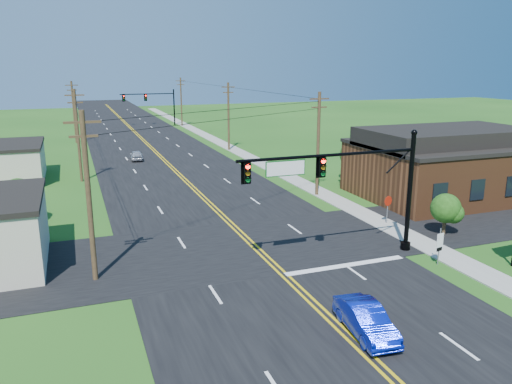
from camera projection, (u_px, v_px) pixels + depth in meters
name	position (u px, v px, depth m)	size (l,w,h in m)	color
ground	(347.00, 340.00, 20.75)	(260.00, 260.00, 0.00)	#1C4A15
road_main	(154.00, 152.00, 66.20)	(16.00, 220.00, 0.04)	black
road_cross	(250.00, 246.00, 31.66)	(70.00, 10.00, 0.04)	black
sidewalk	(254.00, 160.00, 60.64)	(2.00, 160.00, 0.08)	gray
signal_mast_main	(346.00, 181.00, 28.32)	(11.30, 0.60, 7.48)	black
signal_mast_far	(151.00, 102.00, 93.86)	(10.98, 0.60, 7.48)	black
brick_building	(444.00, 170.00, 43.27)	(14.20, 11.20, 4.70)	brown
utility_pole_left_a	(88.00, 194.00, 25.49)	(1.80, 0.28, 9.00)	#362818
utility_pole_left_b	(78.00, 134.00, 48.22)	(1.80, 0.28, 9.00)	#362818
utility_pole_left_c	(74.00, 111.00, 72.76)	(1.80, 0.28, 9.00)	#362818
utility_pole_right_a	(318.00, 142.00, 42.89)	(1.80, 0.28, 9.00)	#362818
utility_pole_right_b	(229.00, 115.00, 66.53)	(1.80, 0.28, 9.00)	#362818
utility_pole_right_c	(181.00, 101.00, 93.80)	(1.80, 0.28, 9.00)	#362818
tree_right_back	(355.00, 155.00, 49.14)	(3.00, 3.00, 4.10)	#362818
shrub_corner	(446.00, 208.00, 33.31)	(2.00, 2.00, 2.86)	#362818
tree_left	(18.00, 195.00, 35.51)	(2.40, 2.40, 3.37)	#362818
blue_car	(366.00, 320.00, 21.07)	(1.38, 3.95, 1.30)	#0719A7
distant_car	(137.00, 155.00, 60.17)	(1.41, 3.51, 1.20)	#B3B3B8
route_sign	(440.00, 244.00, 28.38)	(0.54, 0.15, 2.18)	slate
stop_sign	(388.00, 204.00, 35.64)	(0.74, 0.20, 2.12)	slate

